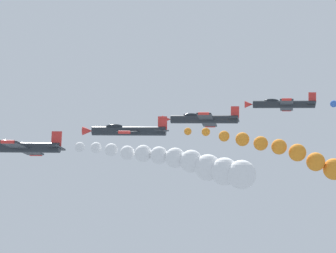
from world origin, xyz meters
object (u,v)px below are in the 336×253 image
object	(u,v)px
airplane_lead	(17,147)
airplane_right_inner	(203,119)
airplane_left_inner	(127,131)
airplane_left_outer	(283,104)

from	to	relation	value
airplane_lead	airplane_right_inner	world-z (taller)	airplane_right_inner
airplane_left_inner	airplane_left_outer	distance (m)	29.87
airplane_lead	airplane_right_inner	xyz separation A→B (m)	(23.74, -17.46, 2.88)
airplane_left_inner	airplane_left_outer	world-z (taller)	airplane_left_outer
airplane_lead	airplane_left_outer	xyz separation A→B (m)	(35.25, -27.98, 5.01)
airplane_lead	airplane_left_inner	distance (m)	15.42
airplane_left_inner	airplane_right_inner	xyz separation A→B (m)	(11.75, -7.90, 1.34)
airplane_right_inner	airplane_left_outer	world-z (taller)	airplane_left_outer
airplane_left_inner	airplane_right_inner	size ratio (longest dim) A/B	1.00
airplane_left_outer	airplane_lead	bearing A→B (deg)	141.57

